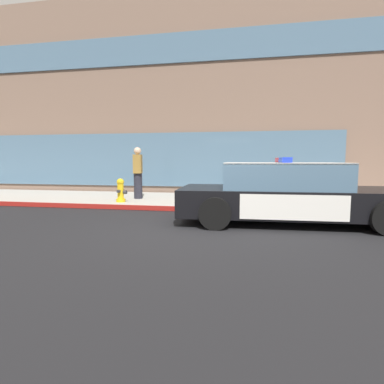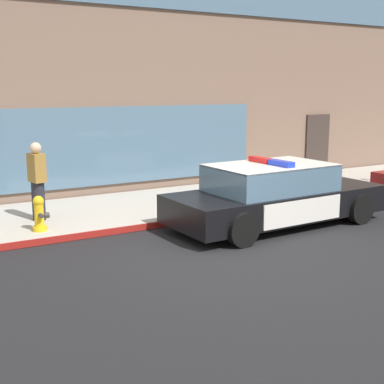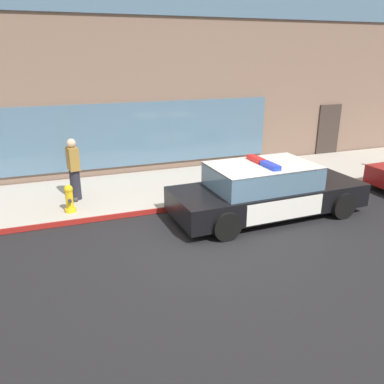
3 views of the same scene
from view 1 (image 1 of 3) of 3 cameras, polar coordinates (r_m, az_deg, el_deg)
ground at (r=6.31m, az=-0.45°, el=-7.19°), size 48.00×48.00×0.00m
sidewalk at (r=10.14m, az=3.83°, el=-1.75°), size 48.00×3.44×0.15m
curb_red_paint at (r=8.44m, az=2.43°, el=-3.31°), size 28.80×0.04×0.14m
storefront_building at (r=16.67m, az=6.64°, el=14.54°), size 25.12×9.48×7.86m
police_cruiser at (r=7.28m, az=17.54°, el=-0.26°), size 5.08×2.22×1.49m
fire_hydrant at (r=9.64m, az=-13.17°, el=0.26°), size 0.34×0.39×0.73m
pedestrian_on_sidewalk at (r=10.36m, az=-10.08°, el=3.55°), size 0.33×0.44×1.71m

